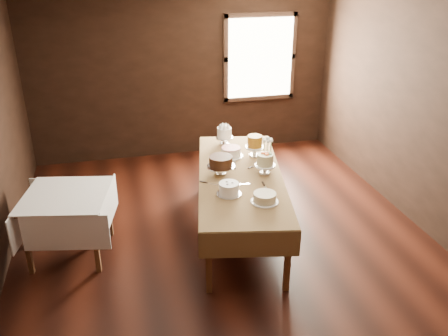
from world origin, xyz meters
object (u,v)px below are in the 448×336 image
(cake_lattice, at_px, (231,152))
(cake_server_b, at_px, (266,188))
(side_table, at_px, (66,202))
(cake_caramel, at_px, (255,147))
(cake_flowers, at_px, (265,165))
(cake_cream, at_px, (265,198))
(cake_swirl, at_px, (229,189))
(flower_vase, at_px, (267,159))
(display_table, at_px, (240,179))
(cake_server_a, at_px, (243,184))
(cake_meringue, at_px, (224,136))
(cake_server_e, at_px, (213,184))
(cake_server_c, at_px, (235,163))
(cake_server_d, at_px, (258,165))
(cake_chocolate, at_px, (221,166))

(cake_lattice, xyz_separation_m, cake_server_b, (0.16, -0.99, -0.05))
(side_table, distance_m, cake_caramel, 2.42)
(cake_flowers, height_order, cake_cream, cake_flowers)
(cake_swirl, xyz_separation_m, cake_server_b, (0.45, 0.04, -0.06))
(cake_swirl, relative_size, flower_vase, 2.17)
(display_table, bearing_deg, cake_server_a, -98.80)
(cake_lattice, xyz_separation_m, cake_server_a, (-0.07, -0.82, -0.05))
(cake_meringue, xyz_separation_m, cake_flowers, (0.25, -1.03, -0.00))
(cake_server_b, distance_m, cake_server_e, 0.62)
(display_table, height_order, cake_server_e, cake_server_e)
(display_table, relative_size, cake_server_c, 11.16)
(side_table, xyz_separation_m, cake_lattice, (2.05, 0.56, 0.16))
(cake_server_d, bearing_deg, cake_lattice, 102.01)
(display_table, relative_size, cake_cream, 8.94)
(cake_cream, bearing_deg, cake_server_c, 92.95)
(cake_meringue, distance_m, cake_server_c, 0.68)
(cake_lattice, distance_m, cake_cream, 1.28)
(side_table, relative_size, cake_flowers, 4.13)
(side_table, height_order, cake_server_e, cake_server_e)
(side_table, xyz_separation_m, cake_server_c, (2.04, 0.33, 0.11))
(cake_caramel, height_order, cake_cream, cake_caramel)
(cake_caramel, bearing_deg, cake_server_c, -149.94)
(display_table, relative_size, cake_caramel, 9.19)
(display_table, xyz_separation_m, side_table, (-2.03, -0.01, -0.04))
(cake_caramel, xyz_separation_m, cake_server_b, (-0.15, -0.93, -0.12))
(flower_vase, bearing_deg, cake_caramel, 104.51)
(cake_meringue, distance_m, cake_swirl, 1.49)
(cake_cream, distance_m, cake_server_b, 0.32)
(cake_server_a, xyz_separation_m, cake_server_b, (0.22, -0.17, 0.00))
(cake_server_d, bearing_deg, cake_server_c, 132.12)
(cake_server_a, bearing_deg, cake_server_c, 85.13)
(cake_meringue, bearing_deg, cake_server_c, -92.59)
(cake_chocolate, relative_size, cake_swirl, 1.23)
(display_table, xyz_separation_m, cake_meringue, (0.04, 0.99, 0.17))
(cake_meringue, bearing_deg, cake_swirl, -101.94)
(side_table, distance_m, cake_meringue, 2.31)
(cake_lattice, relative_size, flower_vase, 2.45)
(cake_meringue, height_order, cake_server_d, cake_meringue)
(cake_meringue, distance_m, flower_vase, 0.86)
(cake_flowers, xyz_separation_m, cake_swirl, (-0.56, -0.43, -0.05))
(cake_swirl, height_order, cake_server_d, cake_swirl)
(cake_lattice, relative_size, cake_caramel, 1.20)
(cake_cream, bearing_deg, cake_caramel, 77.83)
(display_table, bearing_deg, cake_server_e, -155.03)
(cake_meringue, distance_m, cake_chocolate, 0.96)
(cake_flowers, height_order, cake_server_e, cake_flowers)
(cake_lattice, distance_m, cake_server_c, 0.24)
(cake_caramel, relative_size, flower_vase, 2.05)
(cake_chocolate, xyz_separation_m, cake_server_e, (-0.15, -0.24, -0.11))
(cake_flowers, bearing_deg, cake_cream, -108.30)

